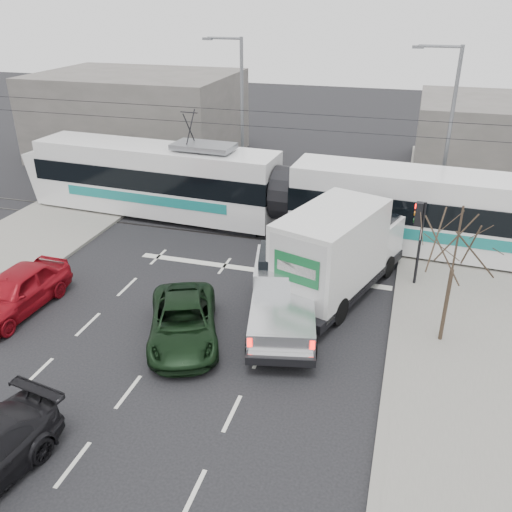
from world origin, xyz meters
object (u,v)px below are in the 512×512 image
(navy_pickup, at_px, (334,248))
(street_lamp_near, at_px, (446,128))
(silver_pickup, at_px, (284,290))
(red_car, at_px, (16,291))
(street_lamp_far, at_px, (239,108))
(box_truck, at_px, (338,252))
(tram, at_px, (284,194))
(bare_tree, at_px, (457,245))
(green_car, at_px, (183,322))
(traffic_signal, at_px, (419,226))

(navy_pickup, bearing_deg, street_lamp_near, 80.88)
(silver_pickup, distance_m, red_car, 10.30)
(street_lamp_far, distance_m, box_truck, 13.81)
(tram, distance_m, red_car, 13.23)
(bare_tree, bearing_deg, green_car, -165.06)
(silver_pickup, distance_m, box_truck, 3.01)
(street_lamp_far, distance_m, green_car, 16.72)
(tram, height_order, green_car, tram)
(street_lamp_near, distance_m, green_car, 16.82)
(street_lamp_far, bearing_deg, bare_tree, -48.88)
(box_truck, xyz_separation_m, red_car, (-11.63, -4.85, -1.03))
(street_lamp_near, height_order, navy_pickup, street_lamp_near)
(bare_tree, height_order, traffic_signal, bare_tree)
(traffic_signal, relative_size, box_truck, 0.45)
(traffic_signal, relative_size, tram, 0.13)
(tram, xyz_separation_m, box_truck, (3.58, -5.59, -0.17))
(traffic_signal, relative_size, green_car, 0.71)
(bare_tree, xyz_separation_m, green_car, (-8.77, -2.34, -3.09))
(bare_tree, height_order, box_truck, bare_tree)
(silver_pickup, xyz_separation_m, green_car, (-3.05, -2.39, -0.48))
(red_car, bearing_deg, tram, 54.57)
(tram, xyz_separation_m, green_car, (-1.09, -10.42, -1.34))
(box_truck, bearing_deg, traffic_signal, 45.56)
(street_lamp_near, distance_m, navy_pickup, 9.14)
(bare_tree, height_order, red_car, bare_tree)
(street_lamp_near, distance_m, silver_pickup, 13.27)
(traffic_signal, relative_size, red_car, 0.73)
(bare_tree, xyz_separation_m, red_car, (-15.73, -2.36, -2.95))
(traffic_signal, distance_m, street_lamp_far, 14.47)
(tram, height_order, navy_pickup, tram)
(street_lamp_near, height_order, street_lamp_far, same)
(green_car, bearing_deg, box_truck, 23.46)
(silver_pickup, distance_m, green_car, 3.91)
(silver_pickup, height_order, green_car, silver_pickup)
(street_lamp_far, bearing_deg, navy_pickup, -51.16)
(silver_pickup, height_order, navy_pickup, silver_pickup)
(navy_pickup, relative_size, green_car, 1.08)
(bare_tree, distance_m, tram, 11.28)
(box_truck, distance_m, green_car, 6.82)
(box_truck, relative_size, navy_pickup, 1.47)
(street_lamp_far, bearing_deg, box_truck, -55.08)
(bare_tree, distance_m, navy_pickup, 6.94)
(green_car, bearing_deg, tram, 61.54)
(tram, distance_m, navy_pickup, 4.87)
(street_lamp_far, height_order, tram, street_lamp_far)
(street_lamp_far, relative_size, box_truck, 1.12)
(street_lamp_near, relative_size, silver_pickup, 1.30)
(navy_pickup, bearing_deg, traffic_signal, 13.80)
(street_lamp_near, height_order, box_truck, street_lamp_near)
(street_lamp_far, xyz_separation_m, red_car, (-3.94, -15.86, -4.27))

